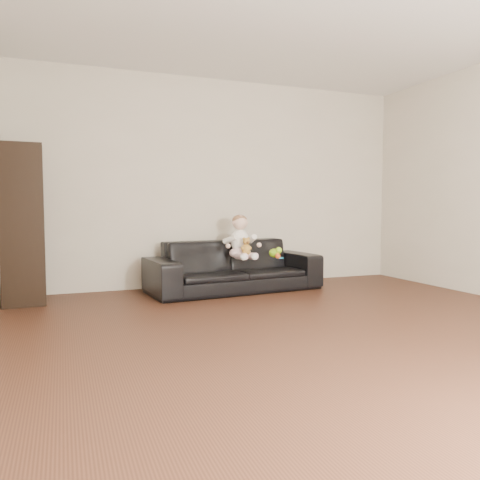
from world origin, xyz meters
name	(u,v)px	position (x,y,z in m)	size (l,w,h in m)	color
floor	(337,340)	(0.00, 0.00, 0.00)	(5.50, 5.50, 0.00)	#452518
wall_back	(220,183)	(0.00, 2.75, 1.30)	(5.00, 5.00, 0.00)	beige
sofa	(234,266)	(0.00, 2.25, 0.30)	(2.04, 0.80, 0.59)	black
cabinet	(23,225)	(-2.28, 2.35, 0.81)	(0.41, 0.56, 1.63)	black
shelf_item	(24,189)	(-2.26, 2.35, 1.18)	(0.18, 0.25, 0.28)	silver
baby	(240,239)	(0.04, 2.14, 0.62)	(0.39, 0.46, 0.51)	#FAD3D9
teddy_bear	(246,246)	(0.05, 1.98, 0.55)	(0.13, 0.13, 0.19)	#AE7E31
toy_green	(275,253)	(0.47, 2.12, 0.45)	(0.13, 0.16, 0.11)	#9CE71B
toy_rattle	(278,256)	(0.45, 1.98, 0.42)	(0.06, 0.06, 0.06)	#E9531B
toy_blue_disc	(280,258)	(0.49, 2.02, 0.40)	(0.10, 0.10, 0.01)	#1781BB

